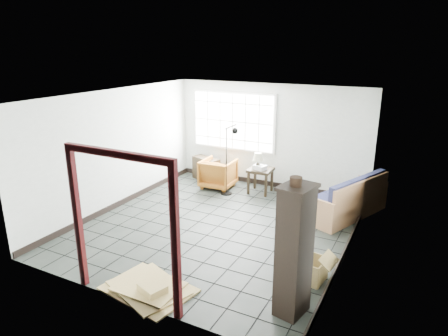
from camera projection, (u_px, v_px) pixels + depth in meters
The scene contains 15 objects.
ground at pixel (218, 226), 8.00m from camera, with size 5.50×5.50×0.00m, color black.
room_shell at pixel (218, 145), 7.52m from camera, with size 5.02×5.52×2.61m.
window_panel at pixel (233, 121), 10.25m from camera, with size 2.32×0.08×1.52m.
doorway_trim at pixel (121, 210), 5.30m from camera, with size 1.80×0.08×2.20m.
futon_sofa at pixel (348, 202), 8.39m from camera, with size 1.47×2.17×0.90m.
armchair at pixel (218, 172), 10.08m from camera, with size 0.79×0.74×0.81m, color brown.
side_table at pixel (261, 173), 9.69m from camera, with size 0.58×0.58×0.61m.
table_lamp at pixel (258, 158), 9.59m from camera, with size 0.30×0.30×0.39m.
projector at pixel (260, 167), 9.59m from camera, with size 0.34×0.30×0.10m.
floor_lamp at pixel (230, 158), 9.36m from camera, with size 0.48×0.31×1.76m.
console_shelf at pixel (206, 169), 10.67m from camera, with size 0.85×0.54×0.61m.
tall_shelf at pixel (294, 251), 5.16m from camera, with size 0.47×0.56×1.83m.
pot at pixel (296, 181), 4.87m from camera, with size 0.20×0.20×0.12m.
open_box at pixel (307, 268), 6.18m from camera, with size 0.91×0.52×0.49m.
cardboard_pile at pixel (149, 288), 5.88m from camera, with size 1.41×1.17×0.19m.
Camera 1 is at (3.47, -6.42, 3.48)m, focal length 32.00 mm.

